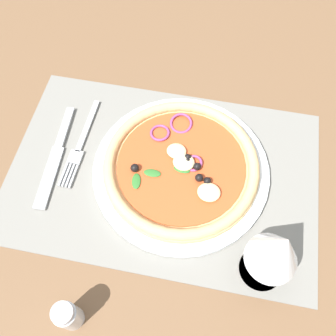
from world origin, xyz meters
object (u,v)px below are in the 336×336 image
object	(u,v)px
wine_glass	(278,251)
pepper_shaker	(68,316)
pizza	(181,165)
fork	(80,147)
knife	(56,156)
plate	(181,170)

from	to	relation	value
wine_glass	pepper_shaker	bearing A→B (deg)	25.24
pizza	fork	distance (cm)	18.31
pizza	knife	world-z (taller)	pizza
plate	pizza	distance (cm)	1.61
fork	wine_glass	size ratio (longest dim) A/B	1.21
wine_glass	pepper_shaker	world-z (taller)	wine_glass
plate	wine_glass	world-z (taller)	wine_glass
wine_glass	pepper_shaker	distance (cm)	28.68
pepper_shaker	wine_glass	bearing A→B (deg)	-154.76
plate	pizza	size ratio (longest dim) A/B	1.14
pizza	wine_glass	distance (cm)	21.30
pizza	wine_glass	bearing A→B (deg)	136.47
fork	knife	bearing A→B (deg)	-50.33
plate	pizza	bearing A→B (deg)	-132.79
plate	knife	bearing A→B (deg)	3.60
plate	fork	xyz separation A→B (cm)	(18.15, -1.34, -0.31)
pizza	pepper_shaker	size ratio (longest dim) A/B	3.84
fork	pepper_shaker	bearing A→B (deg)	16.85
knife	wine_glass	distance (cm)	39.24
knife	pepper_shaker	xyz separation A→B (cm)	(-10.84, 24.24, 2.60)
wine_glass	fork	bearing A→B (deg)	-24.78
plate	wine_glass	bearing A→B (deg)	136.53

